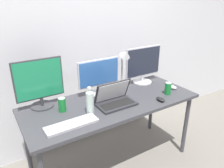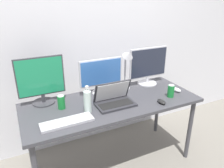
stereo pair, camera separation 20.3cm
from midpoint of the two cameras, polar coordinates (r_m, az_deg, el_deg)
name	(u,v)px [view 1 (the left image)]	position (r m, az deg, el deg)	size (l,w,h in m)	color
ground_plane	(112,162)	(2.53, -2.44, -19.69)	(16.00, 16.00, 0.00)	gray
wall_back	(83,34)	(2.44, -10.00, 12.81)	(7.00, 0.08, 2.60)	silver
work_desk	(112,107)	(2.13, -2.73, -6.16)	(1.68, 0.69, 0.74)	#424247
monitor_left	(39,83)	(2.05, -21.19, 0.21)	(0.43, 0.21, 0.45)	#38383D
monitor_center	(99,76)	(2.20, -6.05, 2.16)	(0.45, 0.19, 0.36)	silver
monitor_right	(143,64)	(2.48, 5.86, 5.09)	(0.47, 0.22, 0.42)	silver
laptop_silver	(115,99)	(2.03, -2.11, -4.02)	(0.36, 0.22, 0.22)	#2D2D33
keyboard_main	(72,124)	(1.78, -13.75, -10.33)	(0.42, 0.13, 0.02)	#B2B2B7
mouse_by_keyboard	(172,87)	(2.43, 13.15, -0.82)	(0.06, 0.11, 0.04)	silver
mouse_by_laptop	(161,99)	(2.13, 9.94, -4.01)	(0.06, 0.11, 0.03)	black
water_bottle	(90,101)	(1.88, -8.90, -4.57)	(0.07, 0.07, 0.24)	silver
soda_can_near_keyboard	(168,88)	(2.27, 11.96, -1.19)	(0.07, 0.07, 0.13)	#197F33
soda_can_by_laptop	(62,105)	(1.98, -15.81, -5.29)	(0.07, 0.07, 0.13)	#197F33
desk_lamp	(124,62)	(2.24, 0.67, 5.68)	(0.11, 0.18, 0.45)	#B7B7BC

